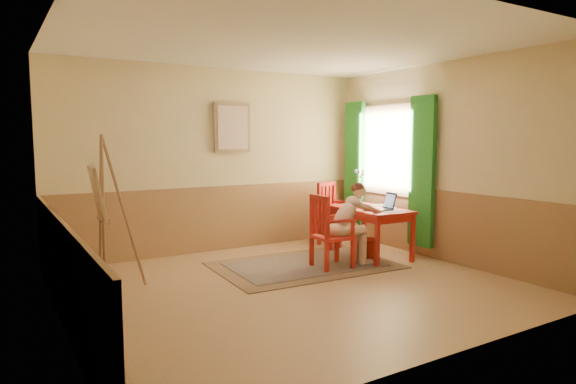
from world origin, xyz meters
TOP-DOWN VIEW (x-y plane):
  - room at (0.00, 0.00)m, footprint 5.04×4.54m
  - wainscot at (0.00, 0.80)m, footprint 5.00×4.50m
  - window at (2.42, 1.10)m, footprint 0.12×2.01m
  - wall_portrait at (0.25, 2.20)m, footprint 0.60×0.05m
  - rug at (0.62, 0.72)m, footprint 2.47×1.71m
  - table at (1.73, 0.67)m, footprint 0.78×1.23m
  - chair_left at (0.81, 0.43)m, footprint 0.48×0.47m
  - chair_back at (1.80, 1.65)m, footprint 0.57×0.58m
  - figure at (1.15, 0.41)m, footprint 0.85×0.38m
  - laptop at (1.74, 0.43)m, footprint 0.43×0.29m
  - papers at (1.90, 0.69)m, footprint 0.64×1.14m
  - vase at (2.01, 1.25)m, footprint 0.26×0.26m
  - wastebasket at (1.56, 0.48)m, footprint 0.39×0.39m
  - easel at (-1.95, 0.99)m, footprint 0.62×0.79m

SIDE VIEW (x-z plane):
  - rug at x=0.62m, z-range 0.00..0.02m
  - wastebasket at x=1.56m, z-range 0.00..0.31m
  - chair_left at x=0.81m, z-range 0.00..0.99m
  - wainscot at x=0.00m, z-range 0.00..1.00m
  - chair_back at x=1.80m, z-range 0.00..1.02m
  - figure at x=1.15m, z-range 0.06..1.20m
  - table at x=1.73m, z-range 0.27..0.99m
  - papers at x=1.90m, z-range 0.72..0.72m
  - laptop at x=1.74m, z-range 0.65..0.89m
  - vase at x=2.01m, z-range 0.70..1.24m
  - easel at x=-1.95m, z-range 0.16..1.94m
  - window at x=2.42m, z-range 0.25..2.45m
  - room at x=0.00m, z-range -0.02..2.82m
  - wall_portrait at x=0.25m, z-range 1.52..2.28m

